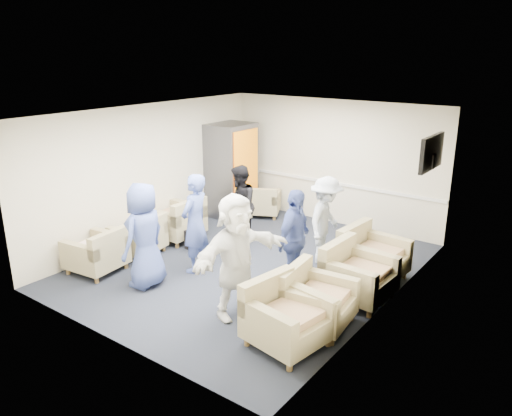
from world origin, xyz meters
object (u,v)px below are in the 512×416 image
Objects in this scene: armchair_left_mid at (140,238)px; person_front_left at (144,235)px; armchair_left_far at (178,222)px; person_front_right at (236,256)px; armchair_right_midnear at (314,301)px; armchair_corner at (262,203)px; person_mid_left at (195,223)px; armchair_right_near at (284,319)px; armchair_right_midfar at (355,276)px; person_back_right at (326,221)px; armchair_right_far at (370,257)px; vending_machine at (231,170)px; person_mid_right at (294,240)px; person_back_left at (240,205)px; armchair_left_near at (98,254)px.

person_front_left is (1.06, -0.79, 0.54)m from armchair_left_mid.
armchair_left_far is 3.31m from person_front_right.
armchair_corner is at bearing 38.18° from armchair_right_midnear.
person_mid_left is (0.81, -3.10, 0.56)m from armchair_corner.
armchair_right_midfar is (0.19, 1.70, 0.01)m from armchair_right_near.
armchair_right_midnear is 0.61× the size of person_back_right.
vending_machine reaches higher than armchair_right_far.
armchair_right_near is at bearing -94.16° from person_front_right.
armchair_right_midnear is 0.56× the size of person_front_left.
armchair_left_far is 0.96× the size of armchair_right_midfar.
vending_machine is at bearing 50.60° from person_front_right.
person_mid_right is at bearing -36.23° from vending_machine.
armchair_right_far is 2.77m from person_back_left.
armchair_right_midnear is 1.27m from person_mid_right.
armchair_corner is at bearing 69.28° from armchair_right_far.
armchair_left_near is 3.89m from vending_machine.
armchair_left_near is 0.58× the size of person_back_right.
person_front_left is at bearing -72.07° from vending_machine.
armchair_right_far reaches higher than armchair_right_midfar.
person_front_left reaches higher than armchair_left_far.
person_mid_right reaches higher than armchair_right_near.
person_front_right reaches higher than armchair_left_mid.
person_mid_left is at bearing 74.03° from person_front_right.
armchair_left_far is 2.27m from armchair_corner.
armchair_right_midfar reaches higher than armchair_left_near.
person_mid_right is (3.01, 1.51, 0.48)m from armchair_left_near.
person_front_right reaches higher than armchair_right_midnear.
armchair_corner is at bearing -174.01° from person_mid_left.
person_front_left is at bearing -24.55° from person_mid_left.
armchair_right_midnear is 4.83m from armchair_corner.
person_back_left is (-2.86, 0.77, 0.41)m from armchair_right_midfar.
armchair_right_near is 2.80m from person_front_left.
armchair_left_far is 2.00m from vending_machine.
person_mid_left reaches higher than armchair_right_midnear.
armchair_left_far is 0.54× the size of person_front_left.
person_front_left is (1.19, -3.67, -0.20)m from vending_machine.
armchair_right_midnear is at bearing 93.74° from armchair_left_near.
armchair_left_far is 4.26m from armchair_right_near.
person_mid_left reaches higher than person_mid_right.
person_front_left reaches higher than person_back_right.
armchair_right_midnear is at bearing 70.98° from armchair_left_far.
armchair_left_near is 0.99× the size of armchair_left_far.
armchair_right_near is 0.66m from armchair_right_midnear.
person_front_right is (2.30, -3.85, 0.60)m from armchair_corner.
armchair_left_near is 2.87m from person_front_right.
armchair_right_midnear is 2.91m from person_front_left.
armchair_corner is at bearing 27.44° from vending_machine.
armchair_right_near is 1.16m from person_front_right.
person_mid_left is 1.10× the size of person_back_left.
armchair_right_midnear is 5.13m from vending_machine.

